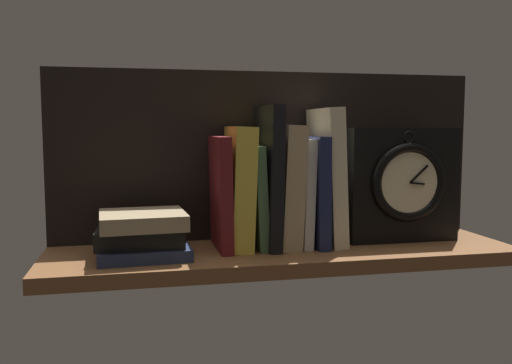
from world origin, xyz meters
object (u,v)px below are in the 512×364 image
book_yellow_seinlanguage (239,188)px  framed_clock (403,184)px  book_tan_shortstories (285,186)px  book_maroon_dawkins (221,193)px  book_green_romantic (256,196)px  book_black_skeptic (268,177)px  book_navy_bierce (312,190)px  book_cream_twain (327,176)px  book_white_catcher (301,192)px  book_stack_side (142,235)px

book_yellow_seinlanguage → framed_clock: book_yellow_seinlanguage is taller
book_tan_shortstories → book_maroon_dawkins: bearing=180.0°
book_tan_shortstories → framed_clock: book_tan_shortstories is taller
book_green_romantic → book_black_skeptic: book_black_skeptic is taller
book_navy_bierce → book_cream_twain: size_ratio=0.80×
book_green_romantic → framed_clock: bearing=-2.9°
book_black_skeptic → book_tan_shortstories: size_ratio=1.16×
book_yellow_seinlanguage → book_white_catcher: book_yellow_seinlanguage is taller
book_black_skeptic → book_cream_twain: size_ratio=1.01×
book_maroon_dawkins → book_stack_side: book_maroon_dawkins is taller
book_maroon_dawkins → book_cream_twain: (20.15, 0.00, 2.57)cm
book_yellow_seinlanguage → book_green_romantic: size_ratio=1.18×
book_white_catcher → book_black_skeptic: bearing=180.0°
book_white_catcher → framed_clock: 19.99cm
framed_clock → book_white_catcher: bearing=175.8°
book_green_romantic → book_stack_side: (-20.46, -3.85, -5.49)cm
book_tan_shortstories → book_navy_bierce: book_tan_shortstories is taller
book_maroon_dawkins → book_yellow_seinlanguage: book_yellow_seinlanguage is taller
book_white_catcher → book_navy_bierce: size_ratio=0.98×
book_green_romantic → book_navy_bierce: book_navy_bierce is taller
book_black_skeptic → book_tan_shortstories: book_black_skeptic is taller
book_maroon_dawkins → book_yellow_seinlanguage: size_ratio=0.92×
book_navy_bierce → framed_clock: 17.71cm
book_maroon_dawkins → book_black_skeptic: (8.80, 0.00, 2.76)cm
book_green_romantic → book_white_catcher: (8.60, 0.00, 0.57)cm
book_maroon_dawkins → book_green_romantic: 6.51cm
book_maroon_dawkins → book_green_romantic: (6.46, 0.00, -0.84)cm
book_maroon_dawkins → book_stack_side: 15.84cm
book_tan_shortstories → book_stack_side: book_tan_shortstories is taller
book_maroon_dawkins → book_green_romantic: size_ratio=1.09×
book_yellow_seinlanguage → book_black_skeptic: (5.47, 0.00, 1.90)cm
book_maroon_dawkins → book_navy_bierce: size_ratio=1.00×
book_maroon_dawkins → book_navy_bierce: 17.34cm
book_yellow_seinlanguage → book_black_skeptic: size_ratio=0.85×
book_yellow_seinlanguage → book_cream_twain: book_cream_twain is taller
book_yellow_seinlanguage → book_green_romantic: bearing=0.0°
book_green_romantic → book_navy_bierce: bearing=0.0°
book_black_skeptic → book_cream_twain: (11.34, 0.00, -0.19)cm
book_green_romantic → book_maroon_dawkins: bearing=180.0°
book_yellow_seinlanguage → book_stack_side: (-17.33, -3.85, -7.20)cm
book_yellow_seinlanguage → book_black_skeptic: book_black_skeptic is taller
book_black_skeptic → book_cream_twain: 11.35cm
book_tan_shortstories → book_white_catcher: 3.26cm
book_green_romantic → book_cream_twain: 14.11cm
book_green_romantic → book_tan_shortstories: bearing=0.0°
book_navy_bierce → framed_clock: size_ratio=0.93×
book_yellow_seinlanguage → book_stack_side: book_yellow_seinlanguage is taller
book_tan_shortstories → book_green_romantic: bearing=180.0°
book_black_skeptic → book_white_catcher: (6.26, 0.00, -3.03)cm
book_white_catcher → book_stack_side: 29.93cm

